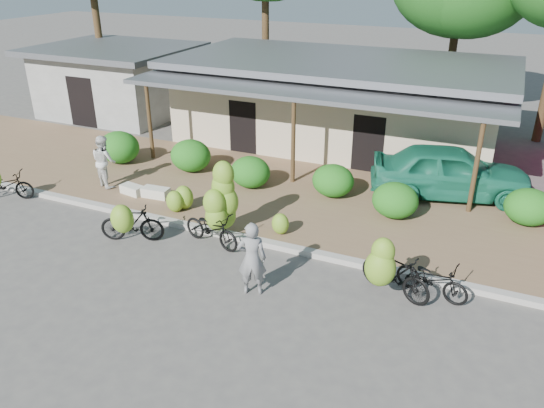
{
  "coord_description": "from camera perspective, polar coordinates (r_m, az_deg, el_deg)",
  "views": [
    {
      "loc": [
        6.0,
        -9.11,
        6.98
      ],
      "look_at": [
        1.02,
        2.1,
        1.2
      ],
      "focal_mm": 35.0,
      "sensor_mm": 36.0,
      "label": 1
    }
  ],
  "objects": [
    {
      "name": "loose_banana_b",
      "position": [
        15.88,
        -9.45,
        0.71
      ],
      "size": [
        0.58,
        0.49,
        0.73
      ],
      "primitive_type": "ellipsoid",
      "color": "#8EAE2B",
      "rests_on": "sidewalk"
    },
    {
      "name": "sidewalk",
      "position": [
        16.82,
        0.82,
        0.94
      ],
      "size": [
        60.0,
        6.0,
        0.12
      ],
      "primitive_type": "cube",
      "color": "brown",
      "rests_on": "ground"
    },
    {
      "name": "hedge_2",
      "position": [
        17.13,
        -2.34,
        3.45
      ],
      "size": [
        1.3,
        1.17,
        1.02
      ],
      "primitive_type": "ellipsoid",
      "color": "#166116",
      "rests_on": "sidewalk"
    },
    {
      "name": "hedge_4",
      "position": [
        15.51,
        13.11,
        0.39
      ],
      "size": [
        1.32,
        1.19,
        1.03
      ],
      "primitive_type": "ellipsoid",
      "color": "#166116",
      "rests_on": "sidewalk"
    },
    {
      "name": "hedge_1",
      "position": [
        18.64,
        -8.74,
        5.16
      ],
      "size": [
        1.42,
        1.28,
        1.11
      ],
      "primitive_type": "ellipsoid",
      "color": "#166116",
      "rests_on": "sidewalk"
    },
    {
      "name": "bike_center",
      "position": [
        14.0,
        -5.86,
        -0.81
      ],
      "size": [
        1.89,
        1.35,
        2.2
      ],
      "rotation": [
        0.0,
        0.0,
        1.34
      ],
      "color": "black",
      "rests_on": "ground"
    },
    {
      "name": "hedge_3",
      "position": [
        16.56,
        6.58,
        2.51
      ],
      "size": [
        1.31,
        1.18,
        1.02
      ],
      "primitive_type": "ellipsoid",
      "color": "#166116",
      "rests_on": "sidewalk"
    },
    {
      "name": "bike_right",
      "position": [
        11.97,
        12.67,
        -7.03
      ],
      "size": [
        1.84,
        1.45,
        1.68
      ],
      "rotation": [
        0.0,
        0.0,
        1.2
      ],
      "color": "black",
      "rests_on": "ground"
    },
    {
      "name": "sack_near",
      "position": [
        16.9,
        -12.4,
        1.22
      ],
      "size": [
        0.88,
        0.46,
        0.3
      ],
      "primitive_type": "cube",
      "rotation": [
        0.0,
        0.0,
        0.08
      ],
      "color": "white",
      "rests_on": "sidewalk"
    },
    {
      "name": "bike_far_right",
      "position": [
        12.45,
        16.84,
        -7.7
      ],
      "size": [
        1.77,
        0.97,
        0.88
      ],
      "rotation": [
        0.0,
        0.0,
        1.32
      ],
      "color": "black",
      "rests_on": "ground"
    },
    {
      "name": "shop_main",
      "position": [
        21.57,
        7.18,
        10.93
      ],
      "size": [
        13.0,
        8.5,
        3.35
      ],
      "color": "#C3B093",
      "rests_on": "ground"
    },
    {
      "name": "bike_far_left",
      "position": [
        18.43,
        -26.92,
        1.95
      ],
      "size": [
        1.84,
        1.45,
        1.33
      ],
      "rotation": [
        0.0,
        0.0,
        1.95
      ],
      "color": "black",
      "rests_on": "ground"
    },
    {
      "name": "loose_banana_c",
      "position": [
        14.27,
        0.9,
        -2.14
      ],
      "size": [
        0.48,
        0.41,
        0.6
      ],
      "primitive_type": "ellipsoid",
      "color": "#8EAE2B",
      "rests_on": "sidewalk"
    },
    {
      "name": "hedge_5",
      "position": [
        16.35,
        25.91,
        -0.29
      ],
      "size": [
        1.33,
        1.19,
        1.03
      ],
      "primitive_type": "ellipsoid",
      "color": "#166116",
      "rests_on": "sidewalk"
    },
    {
      "name": "bystander",
      "position": [
        17.92,
        -17.6,
        4.42
      ],
      "size": [
        1.01,
        0.92,
        1.7
      ],
      "primitive_type": "imported",
      "rotation": [
        0.0,
        0.0,
        2.73
      ],
      "color": "silver",
      "rests_on": "sidewalk"
    },
    {
      "name": "sack_far",
      "position": [
        17.31,
        -14.8,
        1.51
      ],
      "size": [
        0.8,
        0.5,
        0.28
      ],
      "primitive_type": "cube",
      "rotation": [
        0.0,
        0.0,
        -0.17
      ],
      "color": "white",
      "rests_on": "sidewalk"
    },
    {
      "name": "shop_grey",
      "position": [
        26.86,
        -16.37,
        12.74
      ],
      "size": [
        7.0,
        6.0,
        3.15
      ],
      "color": "#A1A29D",
      "rests_on": "ground"
    },
    {
      "name": "bike_left",
      "position": [
        14.4,
        -15.04,
        -1.93
      ],
      "size": [
        1.78,
        1.4,
        1.36
      ],
      "rotation": [
        0.0,
        0.0,
        1.93
      ],
      "color": "black",
      "rests_on": "ground"
    },
    {
      "name": "loose_banana_a",
      "position": [
        15.75,
        -10.4,
        0.28
      ],
      "size": [
        0.53,
        0.45,
        0.66
      ],
      "primitive_type": "ellipsoid",
      "color": "#8EAE2B",
      "rests_on": "sidewalk"
    },
    {
      "name": "vendor",
      "position": [
        11.79,
        -2.18,
        -5.89
      ],
      "size": [
        0.76,
        0.64,
        1.78
      ],
      "primitive_type": "imported",
      "rotation": [
        0.0,
        0.0,
        3.52
      ],
      "color": "gray",
      "rests_on": "ground"
    },
    {
      "name": "teal_van",
      "position": [
        17.24,
        18.63,
        3.34
      ],
      "size": [
        5.12,
        3.1,
        1.63
      ],
      "primitive_type": "imported",
      "rotation": [
        0.0,
        0.0,
        1.83
      ],
      "color": "#197355",
      "rests_on": "sidewalk"
    },
    {
      "name": "hedge_0",
      "position": [
        19.97,
        -16.1,
        5.89
      ],
      "size": [
        1.47,
        1.33,
        1.15
      ],
      "primitive_type": "ellipsoid",
      "color": "#166116",
      "rests_on": "sidewalk"
    },
    {
      "name": "curb",
      "position": [
        14.39,
        -3.9,
        -3.51
      ],
      "size": [
        60.0,
        0.25,
        0.15
      ],
      "primitive_type": "cube",
      "color": "#A8A399",
      "rests_on": "ground"
    },
    {
      "name": "ground",
      "position": [
        12.95,
        -8.01,
        -7.67
      ],
      "size": [
        100.0,
        100.0,
        0.0
      ],
      "primitive_type": "plane",
      "color": "#524F4C",
      "rests_on": "ground"
    }
  ]
}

